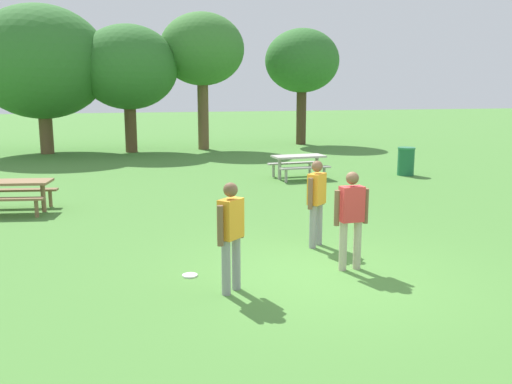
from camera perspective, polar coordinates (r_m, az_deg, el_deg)
The scene contains 12 objects.
ground_plane at distance 9.05m, azimuth 7.20°, elevation -8.48°, with size 120.00×120.00×0.00m, color #4C8438.
person_thrower at distance 7.99m, azimuth -2.61°, elevation -3.95°, with size 0.47×0.44×1.64m.
person_catcher at distance 10.36m, azimuth 6.28°, elevation -0.59°, with size 0.47×0.44×1.64m.
person_bystander at distance 9.11m, azimuth 9.82°, elevation -2.26°, with size 0.61×0.24×1.64m.
frisbee at distance 8.98m, azimuth -6.85°, elevation -8.55°, with size 0.24×0.24×0.03m, color white.
picnic_table_near at distance 14.44m, azimuth -23.72°, elevation 0.25°, with size 1.92×1.69×0.77m.
picnic_table_far at distance 18.22m, azimuth 4.41°, elevation 3.14°, with size 1.78×1.52×0.77m.
trash_can_further_along at distance 19.57m, azimuth 15.24°, elevation 3.09°, with size 0.59×0.59×0.96m.
tree_broad_center at distance 26.80m, azimuth -21.33°, elevation 12.38°, with size 5.88×5.88×6.57m.
tree_far_right at distance 26.26m, azimuth -13.08°, elevation 12.41°, with size 4.48×4.48×5.77m.
tree_slender_mid at distance 26.99m, azimuth -5.60°, elevation 14.39°, with size 4.00×4.00×6.45m.
tree_back_left at distance 29.33m, azimuth 4.78°, elevation 13.29°, with size 3.83×3.83×5.95m.
Camera 1 is at (-3.26, -7.90, 2.97)m, focal length 38.68 mm.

